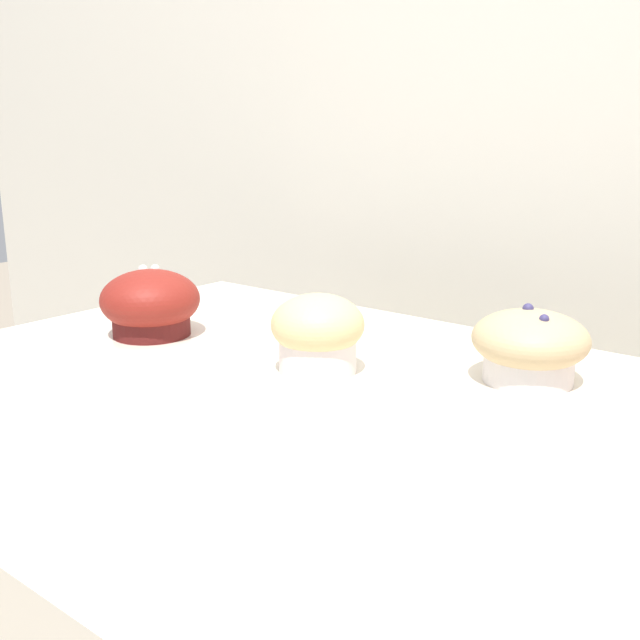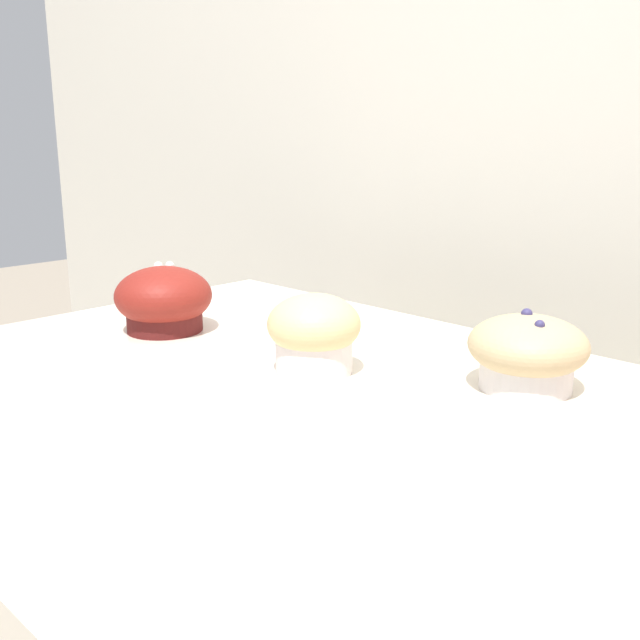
# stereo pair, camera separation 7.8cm
# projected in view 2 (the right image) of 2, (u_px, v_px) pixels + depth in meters

# --- Properties ---
(wall_back) EXTENTS (3.20, 0.10, 1.80)m
(wall_back) POSITION_uv_depth(u_px,v_px,m) (623.00, 333.00, 1.08)
(wall_back) COLOR beige
(wall_back) RESTS_ON ground
(muffin_front_center) EXTENTS (0.09, 0.09, 0.08)m
(muffin_front_center) POSITION_uv_depth(u_px,v_px,m) (314.00, 333.00, 0.75)
(muffin_front_center) COLOR silver
(muffin_front_center) RESTS_ON display_counter
(muffin_back_left) EXTENTS (0.11, 0.11, 0.08)m
(muffin_back_left) POSITION_uv_depth(u_px,v_px,m) (527.00, 352.00, 0.70)
(muffin_back_left) COLOR silver
(muffin_back_left) RESTS_ON display_counter
(muffin_back_right) EXTENTS (0.12, 0.12, 0.08)m
(muffin_back_right) POSITION_uv_depth(u_px,v_px,m) (164.00, 300.00, 0.91)
(muffin_back_right) COLOR #511715
(muffin_back_right) RESTS_ON display_counter
(serving_plate) EXTENTS (0.19, 0.19, 0.01)m
(serving_plate) POSITION_uv_depth(u_px,v_px,m) (347.00, 447.00, 0.57)
(serving_plate) COLOR white
(serving_plate) RESTS_ON display_counter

